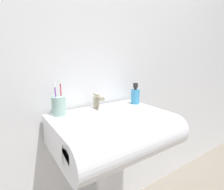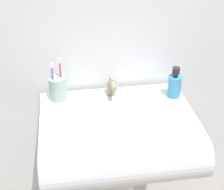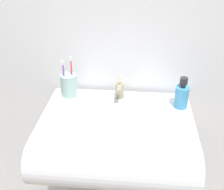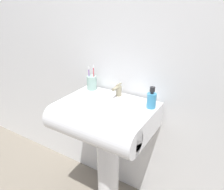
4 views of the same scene
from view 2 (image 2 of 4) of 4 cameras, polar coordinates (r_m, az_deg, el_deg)
wall_back at (r=1.48m, az=-0.66°, el=12.68°), size 5.00×0.05×2.40m
sink_basin at (r=1.41m, az=1.20°, el=-7.25°), size 0.63×0.49×0.17m
faucet at (r=1.49m, az=0.01°, el=1.47°), size 0.04×0.11×0.09m
toothbrush_cup at (r=1.49m, az=-8.98°, el=1.14°), size 0.07×0.07×0.19m
soap_bottle at (r=1.51m, az=10.35°, el=1.63°), size 0.06×0.06×0.14m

